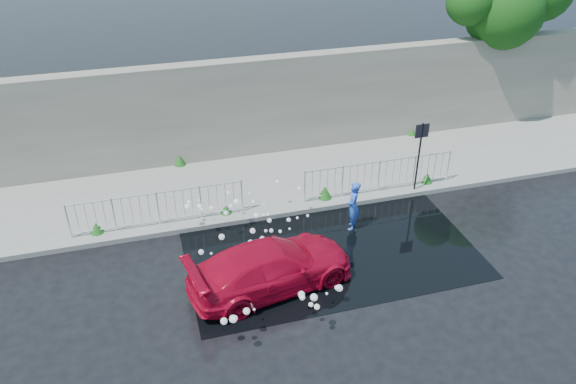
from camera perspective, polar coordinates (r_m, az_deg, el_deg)
The scene contains 13 objects.
ground at distance 15.14m, azimuth 3.66°, elevation -8.26°, with size 90.00×90.00×0.00m, color black.
pavement at distance 19.03m, azimuth -1.24°, elevation 1.16°, with size 30.00×4.00×0.15m, color slate.
curb at distance 17.39m, azimuth 0.45°, elevation -2.01°, with size 30.00×0.25×0.16m, color slate.
retaining_wall at distance 20.14m, azimuth -2.92°, elevation 8.69°, with size 30.00×0.60×3.50m, color #6B685A.
puddle at distance 16.01m, azimuth 4.19°, elevation -5.74°, with size 8.00×5.00×0.01m, color black.
sign_post at distance 18.13m, azimuth 13.27°, elevation 4.56°, with size 0.45×0.06×2.50m.
tree at distance 23.49m, azimuth 21.66°, elevation 17.32°, with size 5.04×2.98×6.35m.
railing_left at distance 16.83m, azimuth -13.08°, elevation -1.51°, with size 5.05×0.05×1.10m.
railing_right at distance 18.27m, azimuth 9.21°, elevation 1.73°, with size 5.05×0.05×1.10m.
weeds at distance 18.41m, azimuth -1.50°, elevation 0.93°, with size 12.17×3.93×0.42m.
water_spray at distance 14.87m, azimuth -2.73°, elevation -5.82°, with size 3.47×5.60×1.07m.
red_car at distance 14.35m, azimuth -1.70°, elevation -7.57°, with size 1.75×4.32×1.25m, color #AA0621.
person at distance 16.50m, azimuth 6.64°, elevation -1.41°, with size 0.56×0.37×1.54m, color blue.
Camera 1 is at (-4.11, -10.94, 9.62)m, focal length 35.00 mm.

